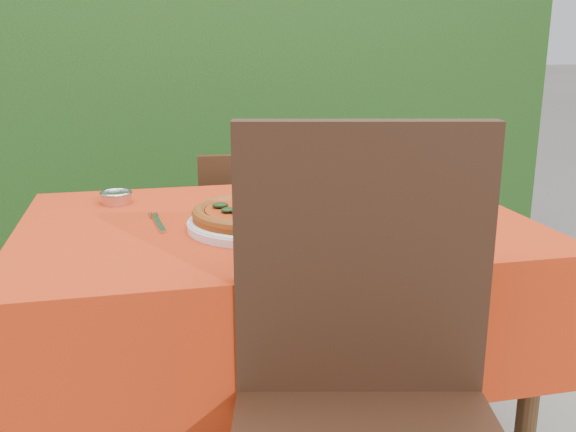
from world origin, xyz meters
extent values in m
cube|color=black|center=(0.00, 1.55, 0.80)|extent=(3.20, 0.55, 1.60)
cube|color=#402714|center=(0.00, 0.00, 0.72)|extent=(1.20, 0.80, 0.04)
cylinder|color=#402714|center=(0.54, -0.34, 0.35)|extent=(0.05, 0.05, 0.70)
cylinder|color=#402714|center=(-0.54, 0.34, 0.35)|extent=(0.05, 0.05, 0.70)
cylinder|color=#402714|center=(0.54, 0.34, 0.35)|extent=(0.05, 0.05, 0.70)
cube|color=red|center=(0.00, 0.00, 0.59)|extent=(1.26, 0.86, 0.32)
cube|color=black|center=(0.07, -0.47, 0.79)|extent=(0.47, 0.15, 0.52)
cube|color=black|center=(0.05, 0.71, 0.40)|extent=(0.40, 0.40, 0.04)
cube|color=black|center=(0.04, 0.55, 0.62)|extent=(0.37, 0.07, 0.41)
cylinder|color=black|center=(0.23, 0.86, 0.19)|extent=(0.03, 0.03, 0.38)
cylinder|color=black|center=(-0.09, 0.89, 0.19)|extent=(0.03, 0.03, 0.38)
cylinder|color=black|center=(0.20, 0.54, 0.19)|extent=(0.03, 0.03, 0.38)
cylinder|color=black|center=(-0.12, 0.57, 0.19)|extent=(0.03, 0.03, 0.38)
cylinder|color=white|center=(-0.06, -0.07, 0.76)|extent=(0.33, 0.33, 0.02)
cylinder|color=#AC5418|center=(-0.06, -0.07, 0.78)|extent=(0.40, 0.40, 0.02)
cylinder|color=#A8250A|center=(-0.06, -0.07, 0.79)|extent=(0.32, 0.32, 0.01)
cylinder|color=white|center=(0.09, 0.31, 0.76)|extent=(0.26, 0.26, 0.02)
ellipsoid|color=beige|center=(0.09, 0.31, 0.79)|extent=(0.21, 0.21, 0.07)
cylinder|color=silver|center=(0.49, 0.11, 0.79)|extent=(0.07, 0.07, 0.09)
cylinder|color=#A2C8DC|center=(0.49, 0.11, 0.78)|extent=(0.06, 0.06, 0.07)
cylinder|color=silver|center=(0.41, 0.17, 0.75)|extent=(0.06, 0.06, 0.01)
cylinder|color=silver|center=(0.41, 0.17, 0.79)|extent=(0.01, 0.01, 0.08)
ellipsoid|color=silver|center=(0.41, 0.17, 0.86)|extent=(0.06, 0.06, 0.08)
cube|color=silver|center=(-0.29, 0.01, 0.75)|extent=(0.05, 0.20, 0.01)
cylinder|color=silver|center=(-0.40, 0.26, 0.76)|extent=(0.08, 0.08, 0.03)
camera|label=1|loc=(-0.32, -1.53, 1.18)|focal=40.00mm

